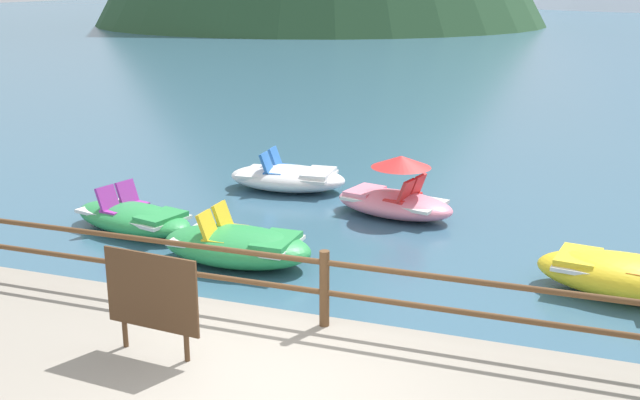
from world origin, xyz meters
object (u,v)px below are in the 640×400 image
at_px(pedal_boat_1, 628,275).
at_px(pedal_boat_5, 395,197).
at_px(sign_board, 152,293).
at_px(pedal_boat_3, 288,177).
at_px(pedal_boat_4, 134,217).
at_px(pedal_boat_0, 237,245).

relative_size(pedal_boat_1, pedal_boat_5, 1.06).
relative_size(sign_board, pedal_boat_3, 0.45).
xyz_separation_m(sign_board, pedal_boat_1, (5.02, 4.51, -0.81)).
distance_m(pedal_boat_1, pedal_boat_4, 8.32).
xyz_separation_m(sign_board, pedal_boat_3, (-1.74, 8.20, -0.85)).
xyz_separation_m(sign_board, pedal_boat_5, (0.90, 7.13, -0.74)).
relative_size(pedal_boat_0, pedal_boat_3, 0.95).
xyz_separation_m(sign_board, pedal_boat_4, (-3.30, 4.64, -0.87)).
bearing_deg(pedal_boat_0, pedal_boat_5, 62.76).
relative_size(sign_board, pedal_boat_0, 0.47).
height_order(pedal_boat_3, pedal_boat_4, pedal_boat_3).
bearing_deg(pedal_boat_1, pedal_boat_5, 147.50).
bearing_deg(pedal_boat_1, pedal_boat_4, 179.10).
distance_m(sign_board, pedal_boat_3, 8.43).
height_order(sign_board, pedal_boat_5, sign_board).
bearing_deg(pedal_boat_5, sign_board, -97.20).
bearing_deg(pedal_boat_3, pedal_boat_1, -28.65).
relative_size(pedal_boat_0, pedal_boat_1, 0.91).
relative_size(pedal_boat_0, pedal_boat_4, 0.90).
height_order(pedal_boat_0, pedal_boat_3, pedal_boat_0).
bearing_deg(pedal_boat_0, pedal_boat_3, 101.73).
xyz_separation_m(pedal_boat_1, pedal_boat_5, (-4.12, 2.62, 0.07)).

